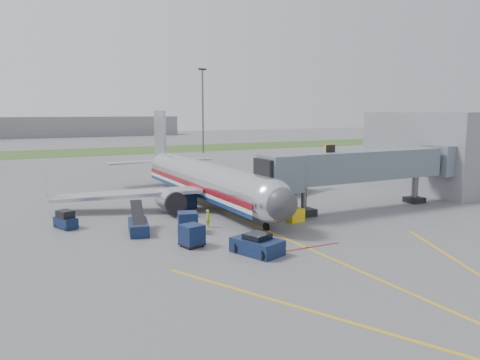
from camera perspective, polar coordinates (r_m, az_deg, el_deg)
name	(u,v)px	position (r m, az deg, el deg)	size (l,w,h in m)	color
ground	(279,235)	(38.80, 4.72, -6.75)	(400.00, 400.00, 0.00)	#565659
grass_strip	(88,152)	(123.74, -18.01, 3.27)	(300.00, 25.00, 0.01)	#2D4C1E
apron_markings	(336,261)	(33.03, 11.64, -9.61)	(21.52, 50.00, 0.01)	gold
airliner	(205,180)	(51.56, -4.27, 0.03)	(32.10, 35.67, 10.25)	silver
jet_bridge	(360,167)	(49.56, 14.37, 1.58)	(25.30, 4.00, 6.90)	slate
terminal	(436,151)	(65.29, 22.76, 3.23)	(10.00, 16.00, 10.00)	slate
light_mast_right	(203,109)	(115.79, -4.56, 8.67)	(2.00, 0.44, 20.40)	#595B60
distant_terminal	(26,127)	(202.04, -24.66, 5.87)	(120.00, 14.00, 8.00)	slate
pushback_tug	(257,245)	(33.77, 2.10, -7.95)	(3.23, 4.06, 1.47)	#0B1533
baggage_tug	(66,220)	(43.59, -20.49, -4.63)	(1.93, 2.53, 1.58)	#0B1533
baggage_cart_a	(192,235)	(35.59, -5.90, -6.74)	(1.89, 1.89, 1.68)	#0B1533
baggage_cart_b	(188,222)	(39.57, -6.39, -5.14)	(2.01, 2.01, 1.76)	#0B1533
baggage_cart_c	(186,201)	(48.93, -6.57, -2.50)	(1.98, 1.98, 1.82)	#0B1533
belt_loader	(138,226)	(40.31, -12.29, -5.50)	(2.30, 4.91, 2.32)	#0B1533
ground_power_cart	(295,215)	(43.62, 6.76, -4.29)	(1.59, 1.13, 1.20)	yellow
ramp_worker	(208,218)	(41.26, -3.88, -4.70)	(0.58, 0.38, 1.58)	#9DC817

